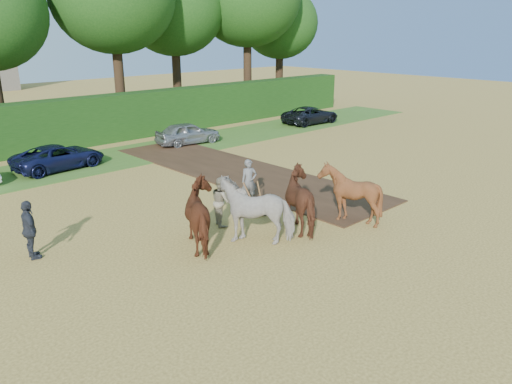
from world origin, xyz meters
TOP-DOWN VIEW (x-y plane):
  - ground at (0.00, 0.00)m, footprint 120.00×120.00m
  - earth_strip at (1.50, 7.00)m, footprint 4.50×17.00m
  - grass_verge at (0.00, 14.00)m, footprint 50.00×5.00m
  - hedgerow at (0.00, 18.50)m, footprint 46.00×1.60m
  - spectator_near at (-3.76, 1.95)m, footprint 1.01×1.11m
  - spectator_far at (-10.07, 3.87)m, footprint 0.61×1.20m
  - plough_team at (-2.69, -0.11)m, footprint 7.79×5.89m
  - parked_cars at (-0.79, 13.81)m, footprint 34.77×2.97m

SIDE VIEW (x-z plane):
  - ground at x=0.00m, z-range 0.00..0.00m
  - grass_verge at x=0.00m, z-range 0.00..0.03m
  - earth_strip at x=1.50m, z-range 0.00..0.05m
  - parked_cars at x=-0.79m, z-range -0.03..1.39m
  - spectator_near at x=-3.76m, z-range 0.00..1.86m
  - spectator_far at x=-10.07m, z-range 0.00..1.96m
  - plough_team at x=-2.69m, z-range -0.01..2.23m
  - hedgerow at x=0.00m, z-range 0.00..3.00m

